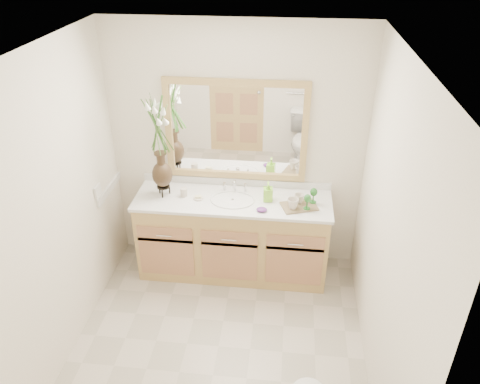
# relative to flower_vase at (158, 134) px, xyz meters

# --- Properties ---
(floor) EXTENTS (2.60, 2.60, 0.00)m
(floor) POSITION_rel_flower_vase_xyz_m (0.66, -1.02, -1.45)
(floor) COLOR beige
(floor) RESTS_ON ground
(ceiling) EXTENTS (2.40, 2.60, 0.02)m
(ceiling) POSITION_rel_flower_vase_xyz_m (0.66, -1.02, 0.95)
(ceiling) COLOR white
(ceiling) RESTS_ON wall_back
(wall_back) EXTENTS (2.40, 0.02, 2.40)m
(wall_back) POSITION_rel_flower_vase_xyz_m (0.66, 0.28, -0.25)
(wall_back) COLOR white
(wall_back) RESTS_ON floor
(wall_left) EXTENTS (0.02, 2.60, 2.40)m
(wall_left) POSITION_rel_flower_vase_xyz_m (-0.54, -1.02, -0.25)
(wall_left) COLOR white
(wall_left) RESTS_ON floor
(wall_right) EXTENTS (0.02, 2.60, 2.40)m
(wall_right) POSITION_rel_flower_vase_xyz_m (1.86, -1.02, -0.25)
(wall_right) COLOR white
(wall_right) RESTS_ON floor
(vanity) EXTENTS (1.80, 0.55, 0.80)m
(vanity) POSITION_rel_flower_vase_xyz_m (0.66, -0.01, -1.05)
(vanity) COLOR tan
(vanity) RESTS_ON floor
(counter) EXTENTS (1.84, 0.57, 0.03)m
(counter) POSITION_rel_flower_vase_xyz_m (0.66, -0.01, -0.63)
(counter) COLOR white
(counter) RESTS_ON vanity
(sink) EXTENTS (0.38, 0.34, 0.23)m
(sink) POSITION_rel_flower_vase_xyz_m (0.66, -0.03, -0.67)
(sink) COLOR white
(sink) RESTS_ON counter
(mirror) EXTENTS (1.32, 0.04, 0.97)m
(mirror) POSITION_rel_flower_vase_xyz_m (0.66, 0.25, -0.04)
(mirror) COLOR white
(mirror) RESTS_ON wall_back
(switch_plate) EXTENTS (0.02, 0.12, 0.12)m
(switch_plate) POSITION_rel_flower_vase_xyz_m (-0.53, -0.26, -0.47)
(switch_plate) COLOR white
(switch_plate) RESTS_ON wall_left
(flower_vase) EXTENTS (0.22, 0.22, 0.91)m
(flower_vase) POSITION_rel_flower_vase_xyz_m (0.00, 0.00, 0.00)
(flower_vase) COLOR black
(flower_vase) RESTS_ON counter
(tumbler) EXTENTS (0.07, 0.07, 0.08)m
(tumbler) POSITION_rel_flower_vase_xyz_m (0.19, -0.00, -0.57)
(tumbler) COLOR beige
(tumbler) RESTS_ON counter
(soap_dish) EXTENTS (0.10, 0.10, 0.03)m
(soap_dish) POSITION_rel_flower_vase_xyz_m (0.34, -0.04, -0.61)
(soap_dish) COLOR beige
(soap_dish) RESTS_ON counter
(soap_bottle) EXTENTS (0.08, 0.09, 0.17)m
(soap_bottle) POSITION_rel_flower_vase_xyz_m (0.98, 0.01, -0.53)
(soap_bottle) COLOR #8ADF34
(soap_bottle) RESTS_ON counter
(purple_dish) EXTENTS (0.12, 0.11, 0.03)m
(purple_dish) POSITION_rel_flower_vase_xyz_m (0.94, -0.19, -0.60)
(purple_dish) COLOR #60297B
(purple_dish) RESTS_ON counter
(tray) EXTENTS (0.36, 0.30, 0.02)m
(tray) POSITION_rel_flower_vase_xyz_m (1.27, -0.08, -0.61)
(tray) COLOR brown
(tray) RESTS_ON counter
(mug_left) EXTENTS (0.12, 0.12, 0.10)m
(mug_left) POSITION_rel_flower_vase_xyz_m (1.21, -0.13, -0.55)
(mug_left) COLOR beige
(mug_left) RESTS_ON tray
(mug_right) EXTENTS (0.11, 0.11, 0.09)m
(mug_right) POSITION_rel_flower_vase_xyz_m (1.27, -0.03, -0.56)
(mug_right) COLOR beige
(mug_right) RESTS_ON tray
(goblet_front) EXTENTS (0.06, 0.06, 0.15)m
(goblet_front) POSITION_rel_flower_vase_xyz_m (1.34, -0.13, -0.50)
(goblet_front) COLOR #246D25
(goblet_front) RESTS_ON tray
(goblet_back) EXTENTS (0.07, 0.07, 0.15)m
(goblet_back) POSITION_rel_flower_vase_xyz_m (1.40, -0.01, -0.50)
(goblet_back) COLOR #246D25
(goblet_back) RESTS_ON tray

